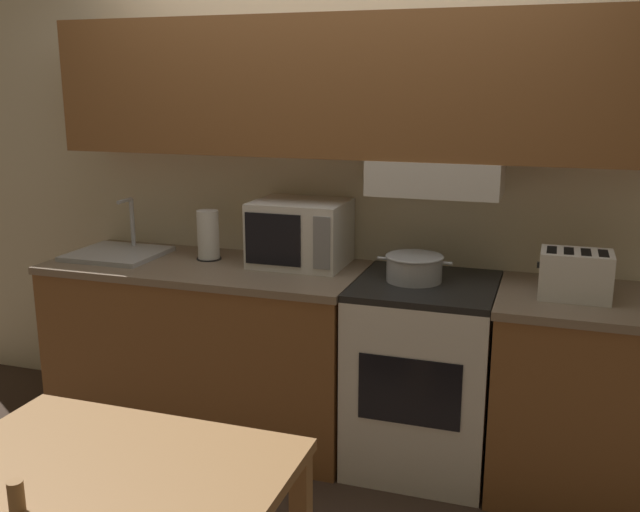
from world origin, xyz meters
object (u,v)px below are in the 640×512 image
Objects in this scene: stove_range at (423,373)px; cooking_pot at (414,267)px; sink_basin at (117,253)px; paper_towel_roll at (208,235)px; dining_table at (109,508)px; microwave at (300,233)px; toaster at (575,274)px.

cooking_pot reaches higher than stove_range.
paper_towel_roll is (0.49, 0.09, 0.11)m from sink_basin.
dining_table is (0.56, -1.72, -0.38)m from paper_towel_roll.
paper_towel_roll is at bearing 108.07° from dining_table.
microwave reaches higher than stove_range.
dining_table is at bearing -57.31° from sink_basin.
stove_range is 0.51m from cooking_pot.
stove_range is 1.96× the size of sink_basin.
cooking_pot is 1.14× the size of toaster.
sink_basin reaches higher than stove_range.
sink_basin is 1.96m from dining_table.
sink_basin is at bearing -179.53° from cooking_pot.
stove_range is 1.28m from paper_towel_roll.
stove_range is at bearing 70.62° from dining_table.
paper_towel_roll is (-0.48, -0.05, -0.03)m from microwave.
stove_range is at bearing -4.36° from paper_towel_roll.
sink_basin reaches higher than paper_towel_roll.
dining_table is (-0.58, -1.64, 0.19)m from stove_range.
toaster is at bearing 53.04° from dining_table.
dining_table is at bearing -71.93° from paper_towel_roll.
stove_range is 3.50× the size of paper_towel_roll.
microwave reaches higher than sink_basin.
toaster is at bearing -7.29° from microwave.
sink_basin is (-1.62, -0.00, 0.46)m from stove_range.
toaster is 0.31× the size of dining_table.
toaster is at bearing -2.91° from stove_range.
cooking_pot is 1.57m from sink_basin.
toaster is 2.26m from sink_basin.
stove_range is at bearing 177.09° from toaster.
sink_basin is at bearing -171.99° from microwave.
sink_basin is (-1.57, -0.01, -0.05)m from cooking_pot.
toaster is 2.04m from dining_table.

